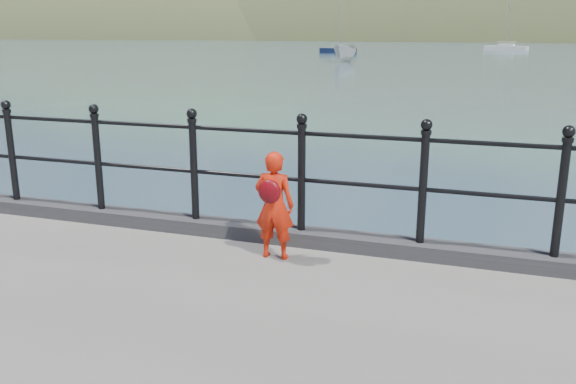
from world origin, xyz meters
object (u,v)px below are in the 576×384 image
(child, at_px, (274,205))
(sailboat_left, at_px, (338,51))
(sailboat_deep, at_px, (506,48))
(launch_white, at_px, (345,53))
(railing, at_px, (246,161))

(child, xyz_separation_m, sailboat_left, (-18.03, 75.23, -1.19))
(sailboat_deep, bearing_deg, launch_white, -94.93)
(child, distance_m, sailboat_left, 77.37)
(railing, bearing_deg, sailboat_deep, 87.77)
(railing, bearing_deg, child, -44.51)
(launch_white, bearing_deg, railing, -74.36)
(launch_white, height_order, sailboat_deep, sailboat_deep)
(sailboat_left, bearing_deg, child, -82.63)
(launch_white, xyz_separation_m, sailboat_deep, (15.22, 39.03, -0.54))
(railing, relative_size, child, 17.31)
(sailboat_left, distance_m, sailboat_deep, 27.68)
(railing, xyz_separation_m, launch_white, (-11.61, 53.58, -0.95))
(child, xyz_separation_m, launch_white, (-12.08, 54.04, -0.65))
(child, bearing_deg, sailboat_deep, -94.37)
(child, relative_size, sailboat_deep, 0.11)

